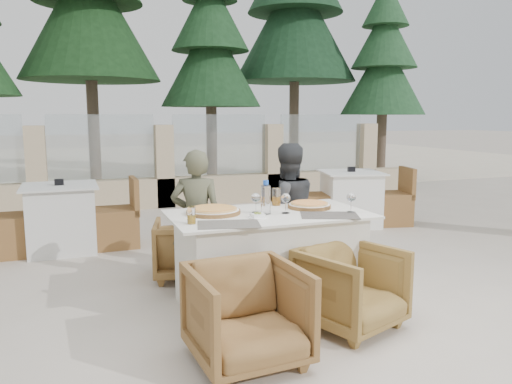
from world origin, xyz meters
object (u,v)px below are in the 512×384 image
object	(u,v)px
diner_right	(286,213)
armchair_far_right	(276,243)
beer_glass_right	(276,197)
armchair_far_left	(187,249)
pizza_right	(309,205)
armchair_near_left	(247,315)
dining_table	(269,259)
wine_glass_corner	(351,201)
beer_glass_left	(191,215)
armchair_near_right	(351,288)
diner_left	(197,220)
bg_table_b	(351,199)
wine_glass_centre	(256,202)
olive_dish	(258,215)
water_bottle	(266,197)
bg_table_a	(61,218)
pizza_left	(213,210)
wine_glass_near	(286,202)

from	to	relation	value
diner_right	armchair_far_right	bearing A→B (deg)	-85.82
beer_glass_right	armchair_far_left	world-z (taller)	beer_glass_right
pizza_right	armchair_near_left	world-z (taller)	pizza_right
dining_table	armchair_far_right	world-z (taller)	dining_table
dining_table	wine_glass_corner	xyz separation A→B (m)	(0.64, -0.21, 0.48)
pizza_right	beer_glass_left	distance (m)	1.12
armchair_near_left	armchair_near_right	bearing A→B (deg)	11.43
armchair_near_left	diner_left	bearing A→B (deg)	84.73
bg_table_b	pizza_right	bearing A→B (deg)	-114.51
armchair_far_right	wine_glass_centre	bearing A→B (deg)	41.90
beer_glass_left	olive_dish	size ratio (longest dim) A/B	1.14
wine_glass_centre	armchair_far_right	size ratio (longest dim) A/B	0.28
water_bottle	beer_glass_right	size ratio (longest dim) A/B	1.79
pizza_right	beer_glass_right	xyz separation A→B (m)	(-0.22, 0.21, 0.05)
armchair_far_left	armchair_near_left	xyz separation A→B (m)	(-0.02, -1.81, 0.03)
bg_table_a	pizza_left	bearing A→B (deg)	-62.25
wine_glass_near	bg_table_a	size ratio (longest dim) A/B	0.11
diner_left	diner_right	distance (m)	0.85
dining_table	bg_table_b	distance (m)	3.27
bg_table_a	armchair_far_right	bearing A→B (deg)	-39.45
dining_table	water_bottle	distance (m)	0.52
dining_table	armchair_near_left	size ratio (longest dim) A/B	2.30
diner_right	bg_table_a	bearing A→B (deg)	-41.22
armchair_far_left	armchair_near_left	world-z (taller)	armchair_near_left
armchair_near_right	armchair_near_left	bearing A→B (deg)	174.42
wine_glass_corner	olive_dish	size ratio (longest dim) A/B	1.67
bg_table_a	armchair_near_left	bearing A→B (deg)	-71.33
beer_glass_left	armchair_near_left	bearing A→B (deg)	-75.36
armchair_far_left	armchair_near_left	distance (m)	1.81
beer_glass_right	olive_dish	size ratio (longest dim) A/B	1.38
diner_right	armchair_far_left	bearing A→B (deg)	-23.60
pizza_right	armchair_near_right	size ratio (longest dim) A/B	0.55
wine_glass_corner	olive_dish	distance (m)	0.80
wine_glass_corner	olive_dish	xyz separation A→B (m)	(-0.79, 0.06, -0.07)
diner_right	bg_table_a	distance (m)	2.73
pizza_right	wine_glass_near	world-z (taller)	wine_glass_near
water_bottle	armchair_far_left	distance (m)	1.22
armchair_near_left	bg_table_a	world-z (taller)	bg_table_a
dining_table	olive_dish	size ratio (longest dim) A/B	14.55
beer_glass_left	armchair_near_right	world-z (taller)	beer_glass_left
dining_table	armchair_far_left	world-z (taller)	dining_table
dining_table	pizza_right	distance (m)	0.59
wine_glass_corner	olive_dish	world-z (taller)	wine_glass_corner
armchair_near_right	diner_left	bearing A→B (deg)	104.07
bg_table_a	olive_dish	bearing A→B (deg)	-60.15
pizza_left	olive_dish	bearing A→B (deg)	-46.11
olive_dish	dining_table	bearing A→B (deg)	44.68
armchair_near_left	diner_right	size ratio (longest dim) A/B	0.53
diner_left	bg_table_b	xyz separation A→B (m)	(2.67, 1.81, -0.25)
wine_glass_centre	armchair_far_right	world-z (taller)	wine_glass_centre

